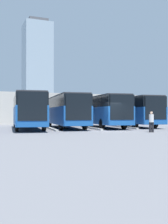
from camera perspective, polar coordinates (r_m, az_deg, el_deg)
ground_plane at (r=24.77m, az=5.10°, el=-3.84°), size 600.00×600.00×0.00m
bus_0 at (r=33.34m, az=9.44°, el=0.27°), size 3.98×12.05×3.36m
curb_divider_0 at (r=30.83m, az=7.90°, el=-3.02°), size 1.11×7.22×0.15m
bus_1 at (r=30.90m, az=3.53°, el=0.32°), size 3.98×12.05×3.36m
curb_divider_1 at (r=28.50m, az=1.34°, el=-3.24°), size 1.11×7.22×0.15m
bus_2 at (r=29.61m, az=-3.81°, el=0.35°), size 3.98×12.05×3.36m
curb_divider_2 at (r=27.39m, az=-6.73°, el=-3.35°), size 1.11×7.22×0.15m
bus_3 at (r=27.95m, az=-11.35°, el=0.40°), size 3.98×12.05×3.36m
pedestrian at (r=23.37m, az=13.53°, el=-1.82°), size 0.49×0.49×1.69m
station_building at (r=47.69m, az=-8.25°, el=0.61°), size 37.82×16.10×4.58m
office_tower at (r=181.10m, az=-9.49°, el=8.60°), size 16.87×16.87×60.68m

